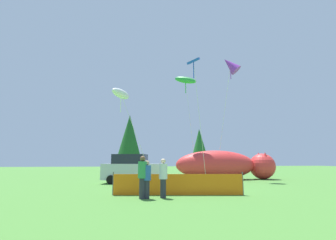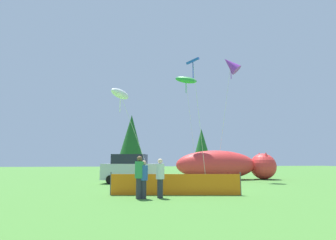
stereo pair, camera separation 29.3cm
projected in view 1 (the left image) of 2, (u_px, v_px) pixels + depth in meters
ground_plane at (189, 187)px, 15.98m from camera, size 120.00×120.00×0.00m
parked_car at (132, 169)px, 18.62m from camera, size 4.48×2.84×2.05m
folding_chair at (231, 178)px, 15.97m from camera, size 0.54×0.54×0.88m
inflatable_cat at (224, 166)px, 22.69m from camera, size 8.86×3.15×2.47m
safety_fence at (178, 185)px, 12.29m from camera, size 6.05×1.16×1.06m
spectator_in_blue_shirt at (142, 175)px, 11.19m from camera, size 0.39×0.39×1.79m
spectator_in_yellow_shirt at (147, 178)px, 11.21m from camera, size 0.35×0.35×1.60m
spectator_in_white_shirt at (163, 176)px, 11.42m from camera, size 0.37×0.37×1.68m
kite_blue_box at (194, 64)px, 18.89m from camera, size 1.98×2.46×9.10m
kite_purple_delta at (230, 65)px, 23.00m from camera, size 2.04×2.96×10.84m
kite_green_fish at (185, 80)px, 25.27m from camera, size 2.28×1.68×9.90m
kite_white_ghost at (121, 94)px, 18.17m from camera, size 3.26×2.62×6.58m
horizon_tree_east at (199, 144)px, 56.54m from camera, size 3.56×3.56×8.49m
horizon_tree_west at (129, 136)px, 44.51m from camera, size 3.94×3.94×9.41m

